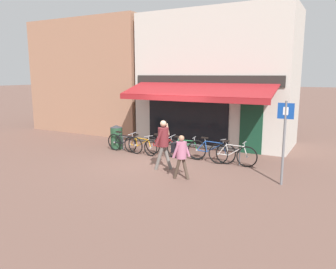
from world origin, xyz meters
TOP-DOWN VIEW (x-y plane):
  - ground_plane at (0.00, 0.00)m, footprint 160.00×160.00m
  - shop_front at (0.48, 4.41)m, footprint 6.86×4.66m
  - neighbour_building at (-6.62, 4.93)m, footprint 6.95×4.00m
  - bike_rack_rail at (0.18, 1.02)m, footprint 5.08×0.04m
  - bicycle_black at (-2.00, 0.69)m, footprint 1.80×0.52m
  - bicycle_orange at (-1.27, 0.73)m, footprint 1.70×0.52m
  - bicycle_red at (-0.30, 0.86)m, footprint 1.80×0.58m
  - bicycle_green at (0.55, 0.96)m, footprint 1.67×0.55m
  - bicycle_blue at (1.62, 0.98)m, footprint 1.86×0.52m
  - bicycle_silver at (2.45, 0.87)m, footprint 1.73×0.52m
  - pedestrian_adult at (0.58, -0.69)m, footprint 0.54×0.64m
  - pedestrian_child at (1.53, -1.32)m, footprint 0.56×0.45m
  - litter_bin at (-2.67, 1.05)m, footprint 0.51×0.51m
  - parking_sign at (4.32, -0.44)m, footprint 0.44×0.07m

SIDE VIEW (x-z plane):
  - ground_plane at x=0.00m, z-range 0.00..0.00m
  - bicycle_orange at x=-1.27m, z-range -0.04..0.75m
  - bicycle_green at x=0.55m, z-range -0.04..0.80m
  - bicycle_black at x=-2.00m, z-range -0.05..0.80m
  - bicycle_red at x=-0.30m, z-range -0.05..0.82m
  - bicycle_silver at x=2.45m, z-range -0.05..0.82m
  - bicycle_blue at x=1.62m, z-range -0.05..0.84m
  - bike_rack_rail at x=0.18m, z-range 0.21..0.78m
  - litter_bin at x=-2.67m, z-range 0.00..1.02m
  - pedestrian_child at x=1.53m, z-range 0.15..1.51m
  - pedestrian_adult at x=0.58m, z-range 0.18..1.84m
  - parking_sign at x=4.32m, z-range 0.27..2.68m
  - shop_front at x=0.48m, z-range -0.01..5.83m
  - neighbour_building at x=-6.62m, z-range 0.00..5.96m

